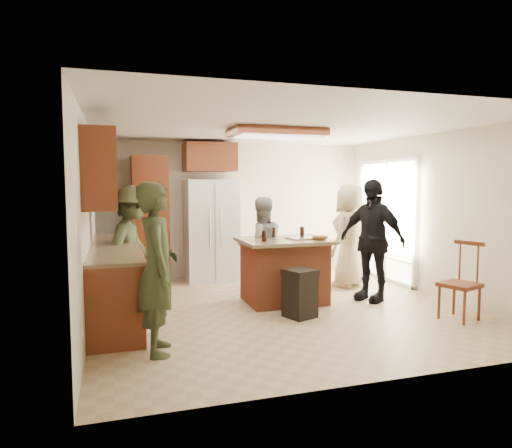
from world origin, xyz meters
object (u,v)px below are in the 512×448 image
object	(u,v)px
person_behind_left	(261,247)
refrigerator	(211,230)
person_side_right	(371,240)
spindle_chair	(461,284)
trash_bin	(300,293)
person_behind_right	(350,235)
kitchen_island	(284,270)
person_front_left	(158,268)
person_counter	(133,247)

from	to	relation	value
person_behind_left	refrigerator	xyz separation A→B (m)	(-0.50, 1.37, 0.13)
person_side_right	refrigerator	size ratio (longest dim) A/B	1.00
person_behind_left	person_side_right	distance (m)	1.65
spindle_chair	person_side_right	bearing A→B (deg)	115.06
trash_bin	spindle_chair	xyz separation A→B (m)	(1.91, -0.70, 0.13)
person_behind_right	person_side_right	distance (m)	0.92
kitchen_island	trash_bin	xyz separation A→B (m)	(-0.08, -0.79, -0.16)
person_front_left	person_side_right	size ratio (longest dim) A/B	0.97
person_behind_right	person_front_left	bearing A→B (deg)	0.80
person_behind_right	kitchen_island	bearing A→B (deg)	-7.81
person_front_left	spindle_chair	distance (m)	3.80
person_counter	trash_bin	size ratio (longest dim) A/B	2.71
refrigerator	person_counter	bearing A→B (deg)	-134.54
person_behind_left	trash_bin	xyz separation A→B (m)	(0.13, -1.23, -0.45)
person_behind_right	spindle_chair	xyz separation A→B (m)	(0.41, -2.12, -0.41)
person_behind_left	refrigerator	size ratio (longest dim) A/B	0.85
person_front_left	person_behind_right	xyz separation A→B (m)	(3.36, 2.15, -0.01)
refrigerator	kitchen_island	world-z (taller)	refrigerator
kitchen_island	spindle_chair	world-z (taller)	spindle_chair
person_front_left	person_behind_right	size ratio (longest dim) A/B	1.01
person_counter	kitchen_island	distance (m)	2.19
person_front_left	person_counter	distance (m)	1.91
person_side_right	spindle_chair	bearing A→B (deg)	-1.88
spindle_chair	person_behind_left	bearing A→B (deg)	136.61
person_behind_right	trash_bin	size ratio (longest dim) A/B	2.75
person_behind_left	kitchen_island	world-z (taller)	person_behind_left
person_behind_right	kitchen_island	xyz separation A→B (m)	(-1.42, -0.63, -0.39)
person_front_left	person_behind_right	distance (m)	3.99
person_side_right	refrigerator	bearing A→B (deg)	-163.62
person_behind_left	person_counter	world-z (taller)	person_counter
person_behind_right	trash_bin	xyz separation A→B (m)	(-1.50, -1.42, -0.55)
person_front_left	refrigerator	distance (m)	3.56
person_front_left	spindle_chair	size ratio (longest dim) A/B	1.76
kitchen_island	person_front_left	bearing A→B (deg)	-142.01
person_behind_right	person_side_right	size ratio (longest dim) A/B	0.96
person_behind_right	person_side_right	xyz separation A→B (m)	(-0.15, -0.91, 0.03)
refrigerator	trash_bin	world-z (taller)	refrigerator
person_counter	trash_bin	xyz separation A→B (m)	(2.04, -1.17, -0.53)
refrigerator	person_behind_right	bearing A→B (deg)	-29.15
person_side_right	person_counter	distance (m)	3.45
person_counter	kitchen_island	size ratio (longest dim) A/B	1.33
refrigerator	kitchen_island	xyz separation A→B (m)	(0.71, -1.82, -0.43)
person_counter	refrigerator	size ratio (longest dim) A/B	0.95
person_behind_right	trash_bin	distance (m)	2.13
person_side_right	kitchen_island	xyz separation A→B (m)	(-1.27, 0.28, -0.43)
kitchen_island	refrigerator	bearing A→B (deg)	111.35
person_behind_left	trash_bin	distance (m)	1.32
person_front_left	person_counter	world-z (taller)	person_front_left
person_counter	kitchen_island	bearing A→B (deg)	-78.06
person_side_right	spindle_chair	distance (m)	1.40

